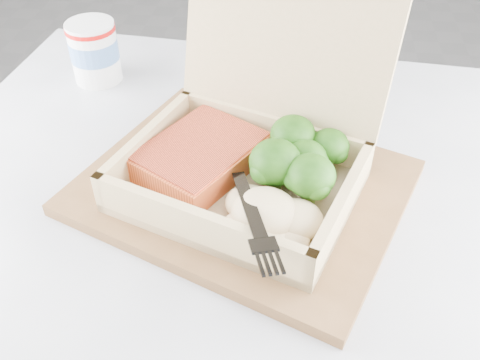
# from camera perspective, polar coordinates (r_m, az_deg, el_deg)

# --- Properties ---
(floor) EXTENTS (4.00, 4.00, 0.00)m
(floor) POSITION_cam_1_polar(r_m,az_deg,el_deg) (1.49, 19.51, -9.24)
(floor) COLOR gray
(floor) RESTS_ON ground
(cafe_table) EXTENTS (0.77, 0.77, 0.70)m
(cafe_table) POSITION_cam_1_polar(r_m,az_deg,el_deg) (0.70, -1.82, -13.39)
(cafe_table) COLOR black
(cafe_table) RESTS_ON floor
(serving_tray) EXTENTS (0.40, 0.36, 0.01)m
(serving_tray) POSITION_cam_1_polar(r_m,az_deg,el_deg) (0.58, 0.31, -0.76)
(serving_tray) COLOR brown
(serving_tray) RESTS_ON cafe_table
(takeout_container) EXTENTS (0.29, 0.29, 0.21)m
(takeout_container) POSITION_cam_1_polar(r_m,az_deg,el_deg) (0.55, 1.61, 5.01)
(takeout_container) COLOR tan
(takeout_container) RESTS_ON serving_tray
(salmon_fillet) EXTENTS (0.15, 0.16, 0.03)m
(salmon_fillet) POSITION_cam_1_polar(r_m,az_deg,el_deg) (0.57, -4.25, 2.57)
(salmon_fillet) COLOR #D65A29
(salmon_fillet) RESTS_ON takeout_container
(broccoli_pile) EXTENTS (0.12, 0.12, 0.04)m
(broccoli_pile) POSITION_cam_1_polar(r_m,az_deg,el_deg) (0.55, 6.98, 1.79)
(broccoli_pile) COLOR #2B6516
(broccoli_pile) RESTS_ON takeout_container
(mashed_potatoes) EXTENTS (0.10, 0.09, 0.04)m
(mashed_potatoes) POSITION_cam_1_polar(r_m,az_deg,el_deg) (0.50, 2.65, -3.50)
(mashed_potatoes) COLOR beige
(mashed_potatoes) RESTS_ON takeout_container
(plastic_fork) EXTENTS (0.07, 0.16, 0.02)m
(plastic_fork) POSITION_cam_1_polar(r_m,az_deg,el_deg) (0.50, 0.46, -0.84)
(plastic_fork) COLOR black
(plastic_fork) RESTS_ON mashed_potatoes
(paper_cup) EXTENTS (0.07, 0.07, 0.08)m
(paper_cup) POSITION_cam_1_polar(r_m,az_deg,el_deg) (0.78, -15.30, 13.23)
(paper_cup) COLOR silver
(paper_cup) RESTS_ON cafe_table
(receipt) EXTENTS (0.08, 0.14, 0.00)m
(receipt) POSITION_cam_1_polar(r_m,az_deg,el_deg) (0.73, 6.67, 8.54)
(receipt) COLOR white
(receipt) RESTS_ON cafe_table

